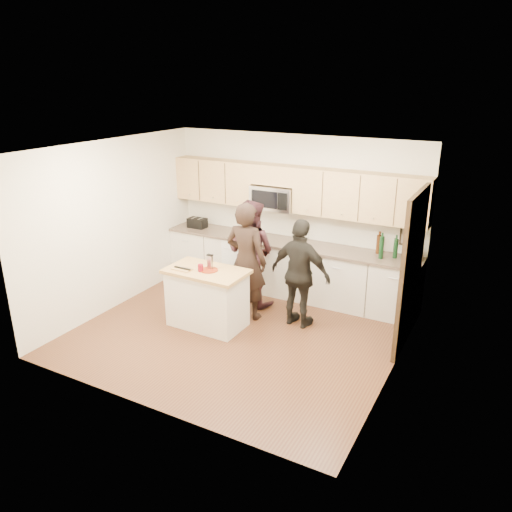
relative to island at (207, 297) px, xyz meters
The scene contains 21 objects.
floor 0.70m from the island, ahead, with size 4.50×4.50×0.00m, color brown.
room_shell 1.38m from the island, ahead, with size 4.52×4.02×2.71m.
back_cabinetry 1.75m from the island, 72.18° to the left, with size 4.50×0.66×0.94m.
upper_cabinetry 2.35m from the island, 72.56° to the left, with size 4.50×0.33×0.75m.
microwave 2.15m from the island, 82.75° to the left, with size 0.76×0.41×0.40m.
doorway 2.99m from the island, 17.59° to the left, with size 0.06×1.25×2.20m.
framed_picture 3.27m from the island, 38.26° to the left, with size 0.30×0.03×0.38m.
dish_towel 1.57m from the island, 105.66° to the left, with size 0.34×0.60×0.48m.
island is the anchor object (origin of this frame).
red_plate 0.46m from the island, ahead, with size 0.26×0.26×0.02m, color maroon.
box_grater 0.58m from the island, 51.54° to the left, with size 0.09×0.06×0.22m.
drink_glass 0.51m from the island, 115.29° to the right, with size 0.08×0.08×0.11m, color maroon.
cutting_board 0.58m from the island, 153.47° to the right, with size 0.30×0.16×0.02m, color #B18749.
tongs 0.59m from the island, 151.43° to the right, with size 0.28×0.03×0.02m, color black.
knife 0.56m from the island, 157.75° to the right, with size 0.21×0.02×0.01m, color silver.
toaster 2.17m from the island, 128.07° to the left, with size 0.33×0.21×0.18m.
bottle_cluster 2.96m from the island, 36.77° to the left, with size 0.60×0.30×0.41m.
orchid 3.22m from the island, 32.77° to the left, with size 0.30×0.24×0.54m, color #32752F.
woman_left 0.81m from the island, 56.23° to the left, with size 0.67×0.44×1.84m, color black.
woman_center 1.13m from the island, 80.51° to the left, with size 0.85×0.66×1.76m, color #33191E.
woman_right 1.44m from the island, 28.56° to the left, with size 0.98×0.41×1.67m, color black.
Camera 1 is at (3.35, -5.64, 3.58)m, focal length 35.00 mm.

